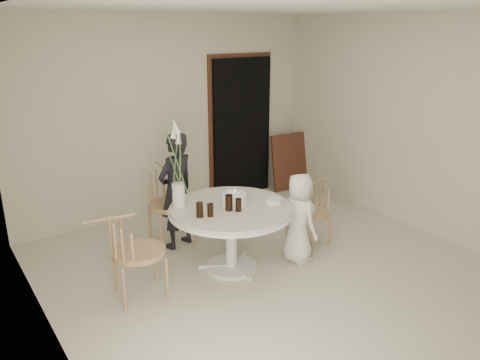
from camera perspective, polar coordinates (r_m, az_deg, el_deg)
ground at (r=5.25m, az=3.74°, el=-10.69°), size 4.50×4.50×0.00m
room_shell at (r=4.69m, az=4.14°, el=6.94°), size 4.50×4.50×4.50m
doorway at (r=7.19m, az=0.19°, el=6.32°), size 1.00×0.10×2.10m
door_trim at (r=7.21m, az=0.00°, el=6.84°), size 1.12×0.03×2.22m
table at (r=4.97m, az=-1.09°, el=-4.46°), size 1.33×1.33×0.73m
picture_frame at (r=7.63m, az=6.15°, el=2.27°), size 0.69×0.25×0.90m
chair_far at (r=5.76m, az=-8.86°, el=-1.65°), size 0.56×0.59×0.92m
chair_right at (r=5.67m, az=9.09°, el=-2.82°), size 0.53×0.50×0.80m
chair_left at (r=4.56m, az=-13.86°, el=-7.73°), size 0.58×0.55×0.89m
girl at (r=5.53m, az=-7.77°, el=-1.30°), size 0.59×0.47×1.40m
boy at (r=5.23m, az=7.22°, el=-4.65°), size 0.36×0.53×1.03m
birthday_cake at (r=4.95m, az=-0.74°, el=-2.35°), size 0.26×0.26×0.18m
cola_tumbler_a at (r=4.66m, az=-3.65°, el=-3.67°), size 0.06×0.06×0.13m
cola_tumbler_b at (r=4.78m, az=-0.20°, el=-3.06°), size 0.08×0.08×0.13m
cola_tumbler_c at (r=4.65m, az=-4.94°, el=-3.63°), size 0.09×0.09×0.15m
cola_tumbler_d at (r=4.80m, az=-1.36°, el=-2.78°), size 0.09×0.09×0.17m
plate_stack at (r=5.03m, az=4.12°, el=-2.58°), size 0.20×0.20×0.04m
flower_vase at (r=4.87m, az=-7.59°, el=0.49°), size 0.13×0.13×0.94m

